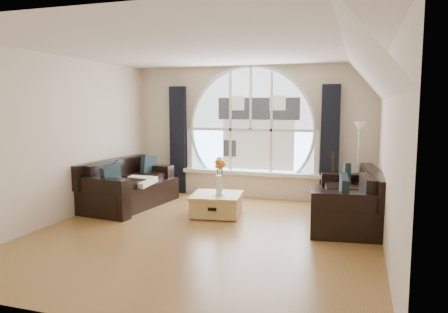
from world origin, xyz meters
TOP-DOWN VIEW (x-y plane):
  - ground at (0.00, 0.00)m, footprint 5.00×5.50m
  - ceiling at (0.00, 0.00)m, footprint 5.00×5.50m
  - wall_back at (0.00, 2.75)m, footprint 5.00×0.01m
  - wall_front at (0.00, -2.75)m, footprint 5.00×0.01m
  - wall_left at (-2.50, 0.00)m, footprint 0.01×5.50m
  - wall_right at (2.50, 0.00)m, footprint 0.01×5.50m
  - attic_slope at (2.20, 0.00)m, footprint 0.92×5.50m
  - arched_window at (0.00, 2.72)m, footprint 2.60×0.06m
  - window_sill at (0.00, 2.65)m, footprint 2.90×0.22m
  - window_frame at (0.00, 2.69)m, footprint 2.76×0.08m
  - neighbor_house at (0.15, 2.71)m, footprint 1.70×0.02m
  - curtain_left at (-1.60, 2.63)m, footprint 0.35×0.12m
  - curtain_right at (1.60, 2.63)m, footprint 0.35×0.12m
  - sofa_left at (-1.96, 1.17)m, footprint 1.21×2.07m
  - sofa_right at (2.00, 1.17)m, footprint 1.23×2.08m
  - coffee_chest at (-0.18, 1.04)m, footprint 0.96×0.96m
  - throw_blanket at (-1.73, 1.06)m, footprint 0.57×0.57m
  - vase_flowers at (-0.10, 0.94)m, footprint 0.24×0.24m
  - floor_lamp at (2.13, 2.27)m, footprint 0.24×0.24m
  - guitar at (1.68, 2.28)m, footprint 0.37×0.25m
  - potted_plant at (-0.66, 2.65)m, footprint 0.16×0.13m

SIDE VIEW (x-z plane):
  - ground at x=0.00m, z-range -0.01..0.01m
  - coffee_chest at x=-0.18m, z-range 0.00..0.41m
  - sofa_left at x=-1.96m, z-range -0.04..0.84m
  - sofa_right at x=2.00m, z-range -0.04..0.84m
  - throw_blanket at x=-1.73m, z-range 0.45..0.55m
  - window_sill at x=0.00m, z-range 0.47..0.55m
  - guitar at x=1.68m, z-range 0.00..1.06m
  - potted_plant at x=-0.66m, z-range 0.55..0.83m
  - vase_flowers at x=-0.10m, z-range 0.41..1.11m
  - floor_lamp at x=2.13m, z-range 0.00..1.60m
  - curtain_left at x=-1.60m, z-range 0.00..2.30m
  - curtain_right at x=1.60m, z-range 0.00..2.30m
  - wall_back at x=0.00m, z-range 0.00..2.70m
  - wall_front at x=0.00m, z-range 0.00..2.70m
  - wall_left at x=-2.50m, z-range 0.00..2.70m
  - wall_right at x=2.50m, z-range 0.00..2.70m
  - neighbor_house at x=0.15m, z-range 0.75..2.25m
  - arched_window at x=0.00m, z-range 0.55..2.70m
  - window_frame at x=0.00m, z-range 0.55..2.70m
  - attic_slope at x=2.20m, z-range 1.99..2.71m
  - ceiling at x=0.00m, z-range 2.70..2.71m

